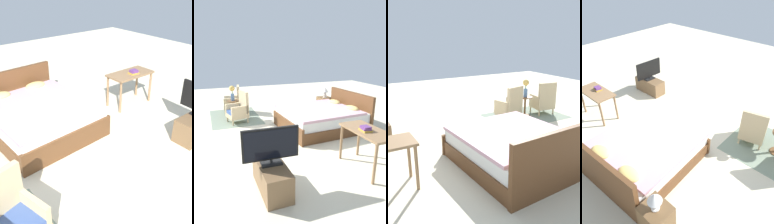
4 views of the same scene
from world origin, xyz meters
TOP-DOWN VIEW (x-y plane):
  - ground_plane at (0.00, 0.00)m, footprint 16.00×16.00m
  - bed at (-0.12, 1.14)m, footprint 1.93×2.19m
  - armchair_by_window_right at (-1.47, -0.93)m, footprint 0.65×0.65m
  - vanity_desk at (2.06, 0.82)m, footprint 1.04×0.52m
  - book_stack at (2.09, 0.75)m, footprint 0.22×0.18m

SIDE VIEW (x-z plane):
  - ground_plane at x=0.00m, z-range 0.00..0.00m
  - bed at x=-0.12m, z-range -0.18..0.78m
  - armchair_by_window_right at x=-1.47m, z-range -0.08..0.84m
  - vanity_desk at x=2.06m, z-range 0.26..1.01m
  - book_stack at x=2.09m, z-range 0.75..0.84m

